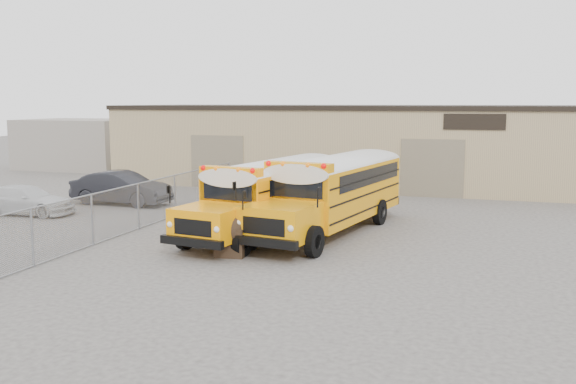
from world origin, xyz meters
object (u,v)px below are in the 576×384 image
(school_bus_right, at_px, (385,172))
(car_dark, at_px, (122,188))
(car_white, at_px, (26,200))
(tarp_bundle, at_px, (231,234))
(school_bus_left, at_px, (330,175))

(school_bus_right, height_order, car_dark, school_bus_right)
(car_white, bearing_deg, car_dark, -37.92)
(school_bus_right, xyz_separation_m, car_dark, (-12.18, -2.81, -0.89))
(tarp_bundle, bearing_deg, school_bus_left, 85.20)
(school_bus_left, distance_m, car_dark, 10.01)
(car_white, bearing_deg, school_bus_left, -70.41)
(school_bus_left, distance_m, tarp_bundle, 9.75)
(school_bus_right, distance_m, car_dark, 12.53)
(school_bus_left, relative_size, car_white, 2.22)
(car_dark, bearing_deg, school_bus_left, -78.89)
(school_bus_left, distance_m, car_white, 13.47)
(school_bus_right, relative_size, car_white, 2.35)
(tarp_bundle, relative_size, car_white, 0.32)
(school_bus_right, distance_m, car_white, 16.07)
(school_bus_left, bearing_deg, tarp_bundle, -94.80)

